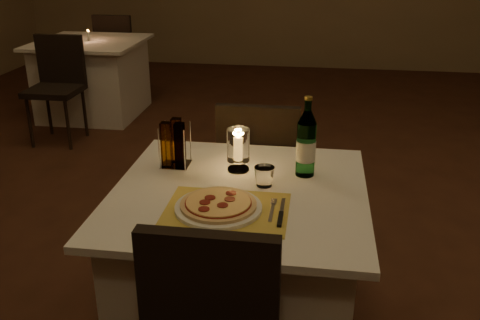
# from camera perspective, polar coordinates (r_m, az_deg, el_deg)

# --- Properties ---
(floor) EXTENTS (8.00, 10.00, 0.02)m
(floor) POSITION_cam_1_polar(r_m,az_deg,el_deg) (2.91, 5.15, -12.58)
(floor) COLOR #452316
(floor) RESTS_ON ground
(main_table) EXTENTS (1.00, 1.00, 0.74)m
(main_table) POSITION_cam_1_polar(r_m,az_deg,el_deg) (2.30, -0.07, -11.44)
(main_table) COLOR silver
(main_table) RESTS_ON ground
(chair_far) EXTENTS (0.42, 0.42, 0.90)m
(chair_far) POSITION_cam_1_polar(r_m,az_deg,el_deg) (2.84, 2.07, -0.44)
(chair_far) COLOR black
(chair_far) RESTS_ON ground
(placemat) EXTENTS (0.45, 0.34, 0.00)m
(placemat) POSITION_cam_1_polar(r_m,az_deg,el_deg) (1.96, -1.45, -5.39)
(placemat) COLOR gold
(placemat) RESTS_ON main_table
(plate) EXTENTS (0.32, 0.32, 0.01)m
(plate) POSITION_cam_1_polar(r_m,az_deg,el_deg) (1.96, -2.32, -5.10)
(plate) COLOR white
(plate) RESTS_ON placemat
(pizza) EXTENTS (0.28, 0.28, 0.02)m
(pizza) POSITION_cam_1_polar(r_m,az_deg,el_deg) (1.95, -2.33, -4.68)
(pizza) COLOR #D8B77F
(pizza) RESTS_ON plate
(fork) EXTENTS (0.02, 0.18, 0.00)m
(fork) POSITION_cam_1_polar(r_m,az_deg,el_deg) (1.97, 3.48, -5.16)
(fork) COLOR silver
(fork) RESTS_ON placemat
(knife) EXTENTS (0.02, 0.22, 0.01)m
(knife) POSITION_cam_1_polar(r_m,az_deg,el_deg) (1.91, 4.36, -5.99)
(knife) COLOR black
(knife) RESTS_ON placemat
(tumbler) EXTENTS (0.08, 0.08, 0.08)m
(tumbler) POSITION_cam_1_polar(r_m,az_deg,el_deg) (2.14, 2.61, -1.76)
(tumbler) COLOR white
(tumbler) RESTS_ON main_table
(water_bottle) EXTENTS (0.08, 0.08, 0.34)m
(water_bottle) POSITION_cam_1_polar(r_m,az_deg,el_deg) (2.21, 7.06, 1.68)
(water_bottle) COLOR #5EB06D
(water_bottle) RESTS_ON main_table
(hurricane_candle) EXTENTS (0.10, 0.10, 0.19)m
(hurricane_candle) POSITION_cam_1_polar(r_m,az_deg,el_deg) (2.25, -0.19, 1.46)
(hurricane_candle) COLOR white
(hurricane_candle) RESTS_ON main_table
(cruet_caddy) EXTENTS (0.12, 0.12, 0.21)m
(cruet_caddy) POSITION_cam_1_polar(r_m,az_deg,el_deg) (2.31, -7.00, 1.56)
(cruet_caddy) COLOR white
(cruet_caddy) RESTS_ON main_table
(neighbor_table_left) EXTENTS (1.00, 1.00, 0.74)m
(neighbor_table_left) POSITION_cam_1_polar(r_m,az_deg,el_deg) (5.55, -15.42, 8.45)
(neighbor_table_left) COLOR silver
(neighbor_table_left) RESTS_ON ground
(neighbor_chair_la) EXTENTS (0.42, 0.42, 0.90)m
(neighbor_chair_la) POSITION_cam_1_polar(r_m,az_deg,el_deg) (4.89, -18.89, 8.29)
(neighbor_chair_la) COLOR black
(neighbor_chair_la) RESTS_ON ground
(neighbor_chair_lb) EXTENTS (0.42, 0.42, 0.90)m
(neighbor_chair_lb) POSITION_cam_1_polar(r_m,az_deg,el_deg) (6.16, -12.98, 11.70)
(neighbor_chair_lb) COLOR black
(neighbor_chair_lb) RESTS_ON ground
(neighbor_candle_left) EXTENTS (0.03, 0.03, 0.11)m
(neighbor_candle_left) POSITION_cam_1_polar(r_m,az_deg,el_deg) (5.47, -15.87, 12.65)
(neighbor_candle_left) COLOR white
(neighbor_candle_left) RESTS_ON neighbor_table_left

